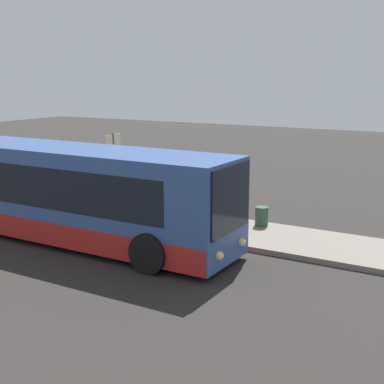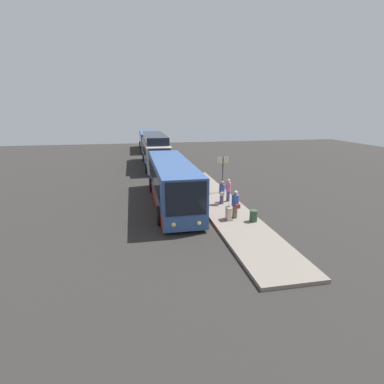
{
  "view_description": "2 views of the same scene",
  "coord_description": "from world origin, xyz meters",
  "px_view_note": "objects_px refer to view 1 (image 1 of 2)",
  "views": [
    {
      "loc": [
        10.48,
        -12.28,
        5.09
      ],
      "look_at": [
        3.0,
        0.46,
        1.89
      ],
      "focal_mm": 50.0,
      "sensor_mm": 36.0,
      "label": 1
    },
    {
      "loc": [
        18.72,
        -2.66,
        6.35
      ],
      "look_at": [
        3.0,
        0.46,
        1.89
      ],
      "focal_mm": 28.0,
      "sensor_mm": 36.0,
      "label": 2
    }
  ],
  "objects_px": {
    "passenger_boarding": "(161,194)",
    "trash_bin": "(262,216)",
    "bus_lead": "(70,194)",
    "sign_post": "(113,158)",
    "passenger_with_bags": "(159,190)",
    "passenger_waiting": "(231,203)",
    "suitcase": "(230,222)"
  },
  "relations": [
    {
      "from": "passenger_boarding",
      "to": "trash_bin",
      "type": "bearing_deg",
      "value": 116.29
    },
    {
      "from": "bus_lead",
      "to": "sign_post",
      "type": "relative_size",
      "value": 4.03
    },
    {
      "from": "passenger_boarding",
      "to": "sign_post",
      "type": "height_order",
      "value": "sign_post"
    },
    {
      "from": "passenger_with_bags",
      "to": "sign_post",
      "type": "xyz_separation_m",
      "value": [
        -2.31,
        0.28,
        0.95
      ]
    },
    {
      "from": "passenger_boarding",
      "to": "passenger_with_bags",
      "type": "bearing_deg",
      "value": -127.87
    },
    {
      "from": "passenger_waiting",
      "to": "passenger_with_bags",
      "type": "distance_m",
      "value": 3.3
    },
    {
      "from": "passenger_waiting",
      "to": "passenger_with_bags",
      "type": "xyz_separation_m",
      "value": [
        -3.25,
        0.62,
        -0.01
      ]
    },
    {
      "from": "passenger_waiting",
      "to": "trash_bin",
      "type": "bearing_deg",
      "value": 131.0
    },
    {
      "from": "bus_lead",
      "to": "passenger_boarding",
      "type": "height_order",
      "value": "bus_lead"
    },
    {
      "from": "passenger_boarding",
      "to": "trash_bin",
      "type": "height_order",
      "value": "passenger_boarding"
    },
    {
      "from": "passenger_waiting",
      "to": "trash_bin",
      "type": "relative_size",
      "value": 2.54
    },
    {
      "from": "passenger_with_bags",
      "to": "passenger_boarding",
      "type": "bearing_deg",
      "value": 70.75
    },
    {
      "from": "passenger_boarding",
      "to": "passenger_waiting",
      "type": "bearing_deg",
      "value": 102.52
    },
    {
      "from": "bus_lead",
      "to": "trash_bin",
      "type": "height_order",
      "value": "bus_lead"
    },
    {
      "from": "bus_lead",
      "to": "trash_bin",
      "type": "bearing_deg",
      "value": 40.1
    },
    {
      "from": "passenger_with_bags",
      "to": "sign_post",
      "type": "relative_size",
      "value": 0.57
    },
    {
      "from": "bus_lead",
      "to": "passenger_boarding",
      "type": "relative_size",
      "value": 7.09
    },
    {
      "from": "bus_lead",
      "to": "sign_post",
      "type": "height_order",
      "value": "bus_lead"
    },
    {
      "from": "passenger_boarding",
      "to": "passenger_with_bags",
      "type": "distance_m",
      "value": 0.78
    },
    {
      "from": "passenger_with_bags",
      "to": "sign_post",
      "type": "distance_m",
      "value": 2.52
    },
    {
      "from": "passenger_waiting",
      "to": "passenger_with_bags",
      "type": "height_order",
      "value": "passenger_waiting"
    },
    {
      "from": "bus_lead",
      "to": "suitcase",
      "type": "xyz_separation_m",
      "value": [
        4.26,
        2.71,
        -0.94
      ]
    },
    {
      "from": "passenger_with_bags",
      "to": "trash_bin",
      "type": "relative_size",
      "value": 2.43
    },
    {
      "from": "sign_post",
      "to": "passenger_with_bags",
      "type": "bearing_deg",
      "value": -6.94
    },
    {
      "from": "passenger_boarding",
      "to": "suitcase",
      "type": "relative_size",
      "value": 1.59
    },
    {
      "from": "trash_bin",
      "to": "passenger_with_bags",
      "type": "bearing_deg",
      "value": -176.72
    },
    {
      "from": "bus_lead",
      "to": "passenger_with_bags",
      "type": "relative_size",
      "value": 7.12
    },
    {
      "from": "passenger_boarding",
      "to": "passenger_waiting",
      "type": "relative_size",
      "value": 0.96
    },
    {
      "from": "passenger_boarding",
      "to": "trash_bin",
      "type": "xyz_separation_m",
      "value": [
        3.49,
        0.83,
        -0.52
      ]
    },
    {
      "from": "sign_post",
      "to": "passenger_boarding",
      "type": "bearing_deg",
      "value": -17.53
    },
    {
      "from": "sign_post",
      "to": "trash_bin",
      "type": "distance_m",
      "value": 6.47
    },
    {
      "from": "sign_post",
      "to": "bus_lead",
      "type": "bearing_deg",
      "value": -69.64
    }
  ]
}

